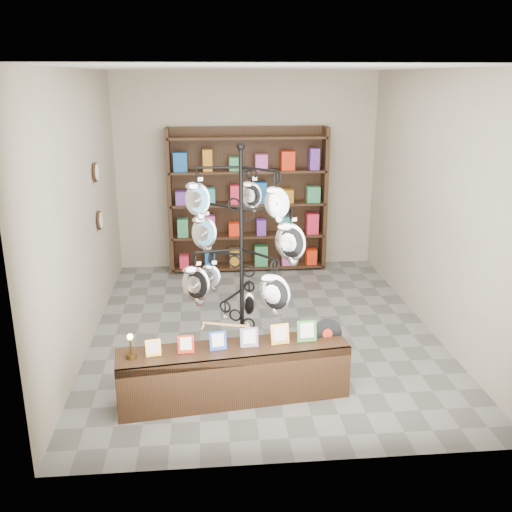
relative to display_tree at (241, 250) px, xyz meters
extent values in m
plane|color=slate|center=(0.32, 1.17, -1.36)|extent=(5.00, 5.00, 0.00)
plane|color=#AB9F8A|center=(0.32, 3.67, 0.14)|extent=(4.00, 0.00, 4.00)
plane|color=#AB9F8A|center=(0.32, -1.33, 0.14)|extent=(4.00, 0.00, 4.00)
plane|color=#AB9F8A|center=(-1.68, 1.17, 0.14)|extent=(0.00, 5.00, 5.00)
plane|color=#AB9F8A|center=(2.32, 1.17, 0.14)|extent=(0.00, 5.00, 5.00)
plane|color=white|center=(0.32, 1.17, 1.64)|extent=(5.00, 5.00, 0.00)
cylinder|color=black|center=(0.00, 0.00, -1.35)|extent=(0.63, 0.63, 0.03)
cylinder|color=black|center=(0.00, 0.00, -0.21)|extent=(0.05, 0.05, 2.30)
sphere|color=black|center=(0.00, 0.00, 0.96)|extent=(0.08, 0.08, 0.08)
ellipsoid|color=silver|center=(0.09, 0.22, -0.64)|extent=(0.13, 0.08, 0.24)
cube|color=tan|center=(-0.17, -0.28, -0.63)|extent=(0.42, 0.14, 0.04)
cube|color=black|center=(-0.10, -0.34, -1.10)|extent=(2.18, 0.69, 0.52)
cube|color=gold|center=(-0.82, -0.43, -0.76)|extent=(0.14, 0.07, 0.16)
cube|color=red|center=(-0.54, -0.40, -0.76)|extent=(0.15, 0.07, 0.17)
cube|color=#263FA5|center=(-0.25, -0.36, -0.75)|extent=(0.16, 0.07, 0.17)
cube|color=#E54C33|center=(0.04, -0.33, -0.75)|extent=(0.17, 0.08, 0.18)
cube|color=gold|center=(0.33, -0.29, -0.74)|extent=(0.18, 0.08, 0.19)
cube|color=#337233|center=(0.59, -0.26, -0.74)|extent=(0.19, 0.08, 0.20)
cylinder|color=black|center=(0.81, -0.19, -0.81)|extent=(0.30, 0.10, 0.29)
cylinder|color=red|center=(0.81, -0.19, -0.81)|extent=(0.10, 0.04, 0.10)
cylinder|color=#4C3415|center=(-1.02, -0.46, -0.82)|extent=(0.10, 0.10, 0.04)
cylinder|color=#4C3415|center=(-1.02, -0.46, -0.73)|extent=(0.02, 0.02, 0.14)
sphere|color=#FFBF59|center=(-1.02, -0.46, -0.64)|extent=(0.05, 0.05, 0.05)
cube|color=black|center=(0.32, 3.61, -0.26)|extent=(2.40, 0.04, 2.20)
cube|color=black|center=(-0.86, 3.45, -0.26)|extent=(0.06, 0.36, 2.20)
cube|color=black|center=(1.50, 3.45, -0.26)|extent=(0.06, 0.36, 2.20)
cube|color=black|center=(0.32, 3.45, -1.31)|extent=(2.36, 0.36, 0.04)
cube|color=black|center=(0.32, 3.45, -0.81)|extent=(2.36, 0.36, 0.03)
cube|color=black|center=(0.32, 3.45, -0.31)|extent=(2.36, 0.36, 0.04)
cube|color=black|center=(0.32, 3.45, 0.19)|extent=(2.36, 0.36, 0.04)
cube|color=black|center=(0.32, 3.45, 0.69)|extent=(2.36, 0.36, 0.04)
cylinder|color=black|center=(-1.65, 1.97, 0.44)|extent=(0.03, 0.24, 0.24)
cylinder|color=black|center=(-1.65, 1.97, -0.16)|extent=(0.03, 0.24, 0.24)
camera|label=1|loc=(-0.33, -5.09, 1.55)|focal=40.00mm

